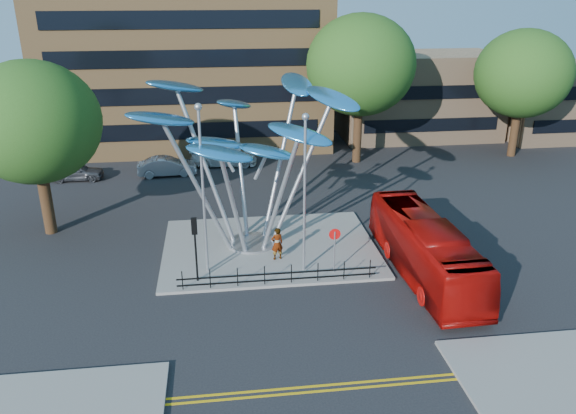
{
  "coord_description": "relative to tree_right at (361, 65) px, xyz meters",
  "views": [
    {
      "loc": [
        -3.67,
        -22.85,
        14.07
      ],
      "look_at": [
        -0.2,
        4.0,
        3.32
      ],
      "focal_mm": 35.0,
      "sensor_mm": 36.0,
      "label": 1
    }
  ],
  "objects": [
    {
      "name": "tree_right",
      "position": [
        0.0,
        0.0,
        0.0
      ],
      "size": [
        8.8,
        8.8,
        12.11
      ],
      "color": "black",
      "rests_on": "ground"
    },
    {
      "name": "parked_car_right",
      "position": [
        -11.23,
        0.38,
        -7.24
      ],
      "size": [
        5.6,
        2.54,
        1.59
      ],
      "primitive_type": "imported",
      "rotation": [
        0.0,
        0.0,
        1.51
      ],
      "color": "silver",
      "rests_on": "ground"
    },
    {
      "name": "double_yellow_near",
      "position": [
        -8.0,
        -28.0,
        -8.03
      ],
      "size": [
        40.0,
        0.12,
        0.01
      ],
      "primitive_type": "cube",
      "color": "gold",
      "rests_on": "ground"
    },
    {
      "name": "leaf_sculpture",
      "position": [
        -10.07,
        -15.32,
        -1.16
      ],
      "size": [
        12.72,
        9.54,
        9.51
      ],
      "color": "#9EA0A5",
      "rests_on": "traffic_island"
    },
    {
      "name": "tree_left",
      "position": [
        -22.0,
        -12.0,
        -1.24
      ],
      "size": [
        7.6,
        7.6,
        10.32
      ],
      "color": "black",
      "rests_on": "ground"
    },
    {
      "name": "no_entry_sign_island",
      "position": [
        -6.0,
        -19.48,
        -6.22
      ],
      "size": [
        0.6,
        0.1,
        2.45
      ],
      "color": "#9EA0A5",
      "rests_on": "traffic_island"
    },
    {
      "name": "parked_car_left",
      "position": [
        -22.61,
        -2.0,
        -7.34
      ],
      "size": [
        4.09,
        1.69,
        1.39
      ],
      "primitive_type": "imported",
      "rotation": [
        0.0,
        0.0,
        1.56
      ],
      "color": "#3D3F44",
      "rests_on": "ground"
    },
    {
      "name": "low_building_far",
      "position": [
        22.0,
        6.0,
        -4.54
      ],
      "size": [
        12.0,
        8.0,
        7.0
      ],
      "primitive_type": "cube",
      "color": "#A48160",
      "rests_on": "ground"
    },
    {
      "name": "double_yellow_far",
      "position": [
        -8.0,
        -28.3,
        -8.03
      ],
      "size": [
        40.0,
        0.12,
        0.01
      ],
      "primitive_type": "cube",
      "color": "gold",
      "rests_on": "ground"
    },
    {
      "name": "tree_far",
      "position": [
        14.0,
        0.0,
        -0.93
      ],
      "size": [
        8.0,
        8.0,
        10.81
      ],
      "color": "black",
      "rests_on": "ground"
    },
    {
      "name": "traffic_island",
      "position": [
        -9.0,
        -16.0,
        -7.96
      ],
      "size": [
        12.0,
        9.0,
        0.15
      ],
      "primitive_type": "cube",
      "color": "slate",
      "rests_on": "ground"
    },
    {
      "name": "pedestrian_railing_front",
      "position": [
        -9.0,
        -20.3,
        -7.48
      ],
      "size": [
        10.0,
        0.06,
        1.0
      ],
      "color": "black",
      "rests_on": "traffic_island"
    },
    {
      "name": "ground",
      "position": [
        -8.0,
        -22.0,
        -8.04
      ],
      "size": [
        120.0,
        120.0,
        0.0
      ],
      "primitive_type": "plane",
      "color": "black",
      "rests_on": "ground"
    },
    {
      "name": "pedestrian",
      "position": [
        -8.75,
        -17.62,
        -6.97
      ],
      "size": [
        0.76,
        0.6,
        1.84
      ],
      "primitive_type": "imported",
      "rotation": [
        0.0,
        0.0,
        3.41
      ],
      "color": "gray",
      "rests_on": "traffic_island"
    },
    {
      "name": "parked_car_mid",
      "position": [
        -15.73,
        -1.76,
        -7.29
      ],
      "size": [
        4.63,
        1.86,
        1.5
      ],
      "primitive_type": "imported",
      "rotation": [
        0.0,
        0.0,
        1.63
      ],
      "color": "#9B9CA2",
      "rests_on": "ground"
    },
    {
      "name": "red_bus",
      "position": [
        -1.4,
        -20.04,
        -6.52
      ],
      "size": [
        2.85,
        10.97,
        3.04
      ],
      "primitive_type": "imported",
      "rotation": [
        0.0,
        0.0,
        0.03
      ],
      "color": "#970907",
      "rests_on": "ground"
    },
    {
      "name": "low_building_near",
      "position": [
        8.0,
        8.0,
        -4.04
      ],
      "size": [
        15.0,
        8.0,
        8.0
      ],
      "primitive_type": "cube",
      "color": "#A48160",
      "rests_on": "ground"
    },
    {
      "name": "street_lamp_left",
      "position": [
        -12.5,
        -18.5,
        -2.68
      ],
      "size": [
        0.36,
        0.36,
        8.8
      ],
      "color": "#9EA0A5",
      "rests_on": "traffic_island"
    },
    {
      "name": "traffic_light_island",
      "position": [
        -13.0,
        -19.5,
        -5.42
      ],
      "size": [
        0.28,
        0.18,
        3.42
      ],
      "color": "black",
      "rests_on": "traffic_island"
    },
    {
      "name": "street_lamp_right",
      "position": [
        -7.5,
        -19.0,
        -2.94
      ],
      "size": [
        0.36,
        0.36,
        8.3
      ],
      "color": "#9EA0A5",
      "rests_on": "traffic_island"
    }
  ]
}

